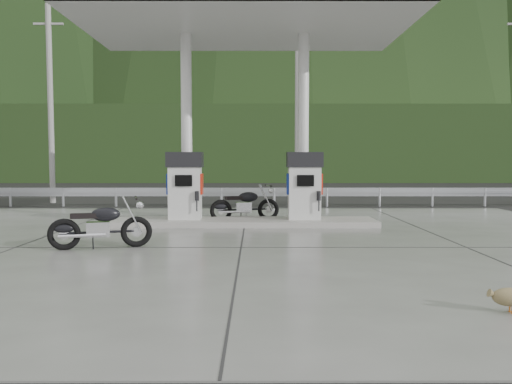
{
  "coord_description": "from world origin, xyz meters",
  "views": [
    {
      "loc": [
        0.28,
        -10.84,
        1.76
      ],
      "look_at": [
        0.3,
        1.0,
        1.0
      ],
      "focal_mm": 35.0,
      "sensor_mm": 36.0,
      "label": 1
    }
  ],
  "objects_px": {
    "gas_pump_left": "(185,186)",
    "gas_pump_right": "(304,186)",
    "motorcycle_left": "(101,226)",
    "motorcycle_right": "(245,205)",
    "duck": "(510,297)"
  },
  "relations": [
    {
      "from": "motorcycle_left",
      "to": "motorcycle_right",
      "type": "bearing_deg",
      "value": 42.74
    },
    {
      "from": "gas_pump_right",
      "to": "duck",
      "type": "height_order",
      "value": "gas_pump_right"
    },
    {
      "from": "motorcycle_left",
      "to": "motorcycle_right",
      "type": "distance_m",
      "value": 5.22
    },
    {
      "from": "gas_pump_left",
      "to": "motorcycle_right",
      "type": "bearing_deg",
      "value": 28.25
    },
    {
      "from": "gas_pump_left",
      "to": "duck",
      "type": "relative_size",
      "value": 3.66
    },
    {
      "from": "gas_pump_right",
      "to": "motorcycle_left",
      "type": "relative_size",
      "value": 0.97
    },
    {
      "from": "gas_pump_right",
      "to": "motorcycle_right",
      "type": "xyz_separation_m",
      "value": [
        -1.61,
        0.85,
        -0.6
      ]
    },
    {
      "from": "gas_pump_right",
      "to": "motorcycle_left",
      "type": "distance_m",
      "value": 5.68
    },
    {
      "from": "motorcycle_left",
      "to": "duck",
      "type": "distance_m",
      "value": 7.27
    },
    {
      "from": "gas_pump_right",
      "to": "motorcycle_right",
      "type": "height_order",
      "value": "gas_pump_right"
    },
    {
      "from": "gas_pump_left",
      "to": "gas_pump_right",
      "type": "height_order",
      "value": "same"
    },
    {
      "from": "gas_pump_left",
      "to": "motorcycle_left",
      "type": "xyz_separation_m",
      "value": [
        -1.16,
        -3.58,
        -0.61
      ]
    },
    {
      "from": "gas_pump_left",
      "to": "motorcycle_right",
      "type": "xyz_separation_m",
      "value": [
        1.59,
        0.85,
        -0.6
      ]
    },
    {
      "from": "gas_pump_right",
      "to": "motorcycle_right",
      "type": "distance_m",
      "value": 1.92
    },
    {
      "from": "motorcycle_right",
      "to": "gas_pump_right",
      "type": "bearing_deg",
      "value": -42.08
    }
  ]
}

